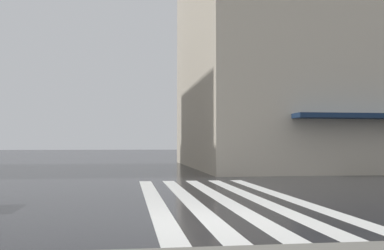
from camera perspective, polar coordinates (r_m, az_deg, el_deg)
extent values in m
plane|color=black|center=(9.94, 1.94, -11.78)|extent=(220.00, 220.00, 0.00)
cube|color=silver|center=(14.57, 11.36, -8.68)|extent=(13.00, 0.50, 0.01)
cube|color=silver|center=(14.27, 7.52, -8.84)|extent=(13.00, 0.50, 0.01)
cube|color=silver|center=(14.04, 3.54, -8.97)|extent=(13.00, 0.50, 0.01)
cube|color=silver|center=(13.87, -0.56, -9.05)|extent=(13.00, 0.50, 0.01)
cube|color=silver|center=(13.78, -4.74, -9.09)|extent=(13.00, 0.50, 0.01)
cube|color=beige|center=(36.11, 20.62, 8.69)|extent=(17.87, 25.51, 16.82)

